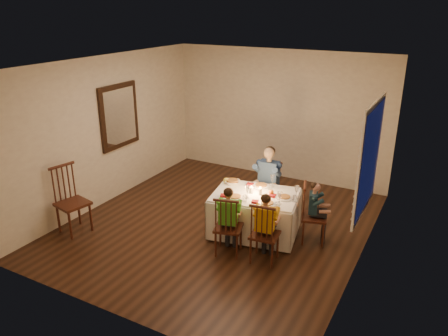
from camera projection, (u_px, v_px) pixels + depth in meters
The scene contains 26 objects.
ground at pixel (219, 225), 7.17m from camera, with size 5.00×5.00×0.00m, color black.
wall_left at pixel (107, 131), 7.71m from camera, with size 0.02×5.00×2.60m, color beige.
wall_right at pixel (369, 175), 5.70m from camera, with size 0.02×5.00×2.60m, color beige.
wall_back at pixel (279, 115), 8.76m from camera, with size 4.50×0.02×2.60m, color beige.
ceiling at pixel (218, 64), 6.24m from camera, with size 5.00×5.00×0.00m, color white.
dining_table at pixel (255, 205), 6.74m from camera, with size 1.46×1.17×0.65m.
chair_adult at pixel (267, 214), 7.53m from camera, with size 0.38×0.36×0.92m, color #35140E, non-canonical shape.
chair_near_left at pixel (228, 253), 6.37m from camera, with size 0.38×0.36×0.92m, color #35140E, non-canonical shape.
chair_near_right at pixel (264, 260), 6.18m from camera, with size 0.38×0.36×0.92m, color #35140E, non-canonical shape.
chair_end at pixel (312, 241), 6.68m from camera, with size 0.38×0.36×0.92m, color #35140E, non-canonical shape.
chair_extra at pixel (76, 231), 6.97m from camera, with size 0.45×0.43×1.09m, color #35140E, non-canonical shape.
adult at pixel (267, 214), 7.53m from camera, with size 0.44×0.40×1.21m, color navy, non-canonical shape.
child_green at pixel (228, 253), 6.37m from camera, with size 0.34×0.31×1.04m, color green, non-canonical shape.
child_yellow at pixel (264, 260), 6.18m from camera, with size 0.34×0.31×1.04m, color gold, non-canonical shape.
child_teal at pixel (312, 241), 6.68m from camera, with size 0.29×0.27×0.96m, color #172F3B, non-canonical shape.
setting_adult at pixel (261, 186), 6.93m from camera, with size 0.26×0.26×0.02m, color white.
setting_green at pixel (235, 197), 6.53m from camera, with size 0.26×0.26×0.02m, color white.
setting_yellow at pixel (267, 204), 6.32m from camera, with size 0.26×0.26×0.02m, color white.
setting_teal at pixel (284, 198), 6.52m from camera, with size 0.26×0.26×0.02m, color white.
candle_left at pixel (251, 190), 6.67m from camera, with size 0.06×0.06×0.10m, color silver.
candle_right at pixel (260, 192), 6.63m from camera, with size 0.06×0.06×0.10m, color silver.
squash at pixel (226, 180), 7.05m from camera, with size 0.09×0.09×0.09m, color yellow.
orange_fruit at pixel (271, 192), 6.63m from camera, with size 0.08×0.08×0.08m, color orange.
serving_bowl at pixel (232, 182), 7.03m from camera, with size 0.23×0.23×0.06m, color white.
wall_mirror at pixel (119, 116), 7.87m from camera, with size 0.06×0.95×1.15m.
window_blinds at pixel (368, 158), 5.74m from camera, with size 0.07×1.34×1.54m.
Camera 1 is at (3.11, -5.56, 3.42)m, focal length 35.00 mm.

